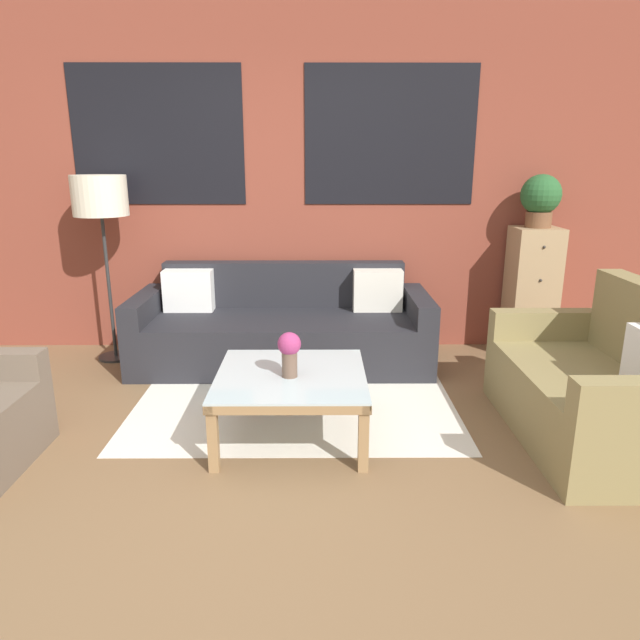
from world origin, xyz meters
TOP-DOWN VIEW (x-y plane):
  - ground_plane at (0.00, 0.00)m, footprint 16.00×16.00m
  - wall_back_brick at (0.00, 2.44)m, footprint 8.40×0.09m
  - rug at (0.20, 1.22)m, footprint 2.16×1.70m
  - couch_dark at (0.07, 1.95)m, footprint 2.34×0.88m
  - settee_vintage at (2.00, 0.60)m, footprint 0.80×1.42m
  - coffee_table at (0.20, 0.63)m, footprint 0.87×0.87m
  - floor_lamp at (-1.35, 2.06)m, footprint 0.42×0.42m
  - drawer_cabinet at (2.15, 2.18)m, footprint 0.38×0.37m
  - potted_plant at (2.15, 2.19)m, footprint 0.32×0.32m
  - flower_vase at (0.19, 0.59)m, footprint 0.13×0.13m

SIDE VIEW (x-z plane):
  - ground_plane at x=0.00m, z-range 0.00..0.00m
  - rug at x=0.20m, z-range 0.00..0.00m
  - couch_dark at x=0.07m, z-range -0.11..0.67m
  - settee_vintage at x=2.00m, z-range -0.15..0.77m
  - coffee_table at x=0.20m, z-range 0.14..0.54m
  - drawer_cabinet at x=2.15m, z-range 0.00..1.08m
  - flower_vase at x=0.19m, z-range 0.43..0.69m
  - floor_lamp at x=-1.35m, z-range 0.54..2.04m
  - potted_plant at x=2.15m, z-range 1.10..1.52m
  - wall_back_brick at x=0.00m, z-range 0.01..2.81m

